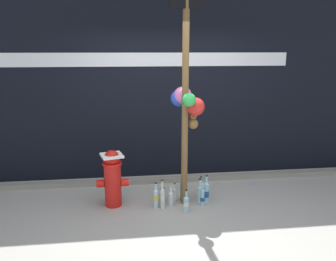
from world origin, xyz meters
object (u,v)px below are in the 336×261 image
(fire_hydrant, at_px, (113,177))
(bottle_10, at_px, (202,197))
(bottle_3, at_px, (162,197))
(bottle_9, at_px, (201,189))
(bottle_2, at_px, (183,190))
(bottle_4, at_px, (162,193))
(bottle_1, at_px, (171,197))
(bottle_8, at_px, (156,197))
(bottle_7, at_px, (200,193))
(memorial_post, at_px, (186,88))
(bottle_11, at_px, (175,195))
(bottle_5, at_px, (206,192))
(bottle_6, at_px, (163,198))
(bottle_0, at_px, (186,203))

(fire_hydrant, xyz_separation_m, bottle_10, (1.25, -0.16, -0.29))
(bottle_3, xyz_separation_m, bottle_9, (0.61, 0.22, -0.01))
(bottle_2, height_order, bottle_4, bottle_2)
(bottle_1, relative_size, bottle_8, 0.83)
(bottle_8, distance_m, bottle_9, 0.75)
(bottle_4, bearing_deg, bottle_10, -21.48)
(bottle_3, xyz_separation_m, bottle_8, (-0.08, -0.05, 0.02))
(bottle_3, bearing_deg, bottle_10, -7.20)
(bottle_9, bearing_deg, bottle_7, -105.95)
(bottle_9, bearing_deg, memorial_post, -151.21)
(memorial_post, xyz_separation_m, fire_hydrant, (-1.03, 0.01, -1.23))
(fire_hydrant, height_order, bottle_11, fire_hydrant)
(bottle_11, bearing_deg, bottle_5, -6.92)
(bottle_5, bearing_deg, bottle_4, 169.37)
(memorial_post, distance_m, bottle_6, 1.54)
(memorial_post, height_order, bottle_9, memorial_post)
(memorial_post, bearing_deg, bottle_9, 28.79)
(bottle_4, bearing_deg, bottle_6, -95.25)
(bottle_0, height_order, bottle_5, bottle_5)
(bottle_3, xyz_separation_m, bottle_7, (0.56, 0.04, 0.02))
(bottle_6, height_order, bottle_8, bottle_6)
(bottle_2, height_order, bottle_6, bottle_6)
(bottle_6, xyz_separation_m, bottle_7, (0.56, 0.15, -0.02))
(bottle_0, height_order, bottle_1, bottle_0)
(bottle_0, xyz_separation_m, bottle_9, (0.30, 0.45, -0.01))
(memorial_post, distance_m, fire_hydrant, 1.60)
(bottle_3, bearing_deg, bottle_4, 80.22)
(bottle_1, height_order, bottle_3, bottle_3)
(fire_hydrant, relative_size, bottle_0, 2.56)
(memorial_post, bearing_deg, bottle_1, -154.97)
(bottle_7, height_order, bottle_10, same)
(bottle_4, height_order, bottle_10, bottle_10)
(bottle_4, distance_m, bottle_11, 0.18)
(bottle_5, bearing_deg, memorial_post, 170.86)
(memorial_post, bearing_deg, bottle_11, 177.54)
(bottle_6, bearing_deg, bottle_3, 90.40)
(bottle_10, bearing_deg, bottle_7, 96.97)
(bottle_10, bearing_deg, bottle_9, 82.31)
(bottle_6, distance_m, bottle_9, 0.70)
(bottle_0, relative_size, bottle_5, 0.78)
(memorial_post, relative_size, fire_hydrant, 3.71)
(bottle_0, bearing_deg, fire_hydrant, 162.13)
(bottle_11, bearing_deg, fire_hydrant, 179.70)
(bottle_0, xyz_separation_m, bottle_8, (-0.40, 0.18, 0.03))
(memorial_post, height_order, bottle_10, memorial_post)
(memorial_post, height_order, bottle_2, memorial_post)
(bottle_1, height_order, bottle_11, bottle_1)
(bottle_8, height_order, bottle_9, bottle_8)
(bottle_4, xyz_separation_m, bottle_5, (0.62, -0.12, 0.03))
(bottle_9, xyz_separation_m, bottle_10, (-0.04, -0.29, 0.02))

